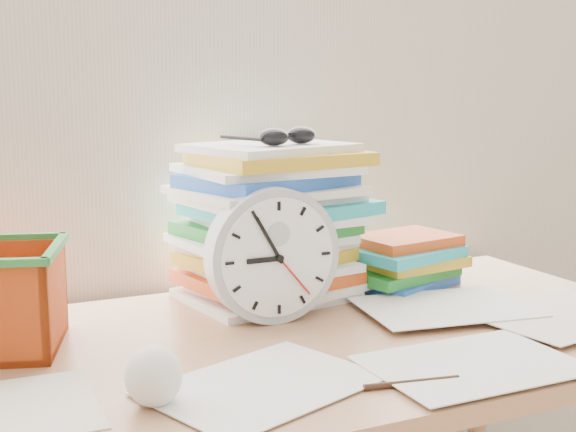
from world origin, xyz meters
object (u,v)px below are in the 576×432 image
desk (280,383)px  paper_stack (272,222)px  book_stack (405,261)px  clock (272,255)px

desk → paper_stack: 0.33m
paper_stack → book_stack: size_ratio=1.33×
paper_stack → book_stack: 0.29m
desk → book_stack: (0.36, 0.19, 0.13)m
book_stack → paper_stack: bearing=171.9°
desk → clock: (0.03, 0.09, 0.19)m
clock → desk: bearing=-106.9°
paper_stack → clock: size_ratio=1.43×
clock → book_stack: bearing=16.7°
clock → book_stack: size_ratio=0.93×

